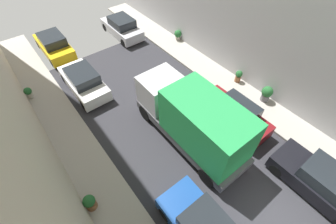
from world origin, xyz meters
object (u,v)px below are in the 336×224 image
object	(u,v)px
potted_plant_2	(178,34)
delivery_truck	(193,119)
parked_car_left_5	(54,45)
potted_plant_0	(28,92)
parked_car_left_4	(84,81)
potted_plant_1	(267,93)
parked_car_right_3	(122,28)
parked_car_right_2	(234,114)
potted_plant_3	(90,202)
parked_car_right_1	(321,182)
potted_plant_5	(239,76)

from	to	relation	value
potted_plant_2	delivery_truck	bearing A→B (deg)	-125.76
parked_car_left_5	potted_plant_0	xyz separation A→B (m)	(-3.07, -3.95, -0.14)
parked_car_left_4	parked_car_left_5	distance (m)	5.28
potted_plant_0	potted_plant_1	bearing A→B (deg)	-39.01
potted_plant_1	potted_plant_2	bearing A→B (deg)	88.41
parked_car_right_3	potted_plant_2	world-z (taller)	parked_car_right_3
parked_car_right_2	parked_car_right_3	world-z (taller)	same
potted_plant_3	delivery_truck	bearing A→B (deg)	0.03
delivery_truck	potted_plant_1	xyz separation A→B (m)	(5.56, -0.62, -1.06)
potted_plant_2	potted_plant_1	bearing A→B (deg)	-91.59
parked_car_right_1	potted_plant_1	xyz separation A→B (m)	(2.86, 4.92, 0.00)
potted_plant_5	potted_plant_1	bearing A→B (deg)	-91.44
potted_plant_1	potted_plant_0	bearing A→B (deg)	140.99
parked_car_left_4	parked_car_right_3	bearing A→B (deg)	39.20
parked_car_left_5	delivery_truck	bearing A→B (deg)	-77.82
parked_car_left_4	parked_car_right_2	xyz separation A→B (m)	(5.40, -7.74, 0.00)
parked_car_left_4	potted_plant_1	size ratio (longest dim) A/B	4.07
parked_car_right_1	parked_car_left_5	bearing A→B (deg)	106.65
parked_car_right_2	potted_plant_2	size ratio (longest dim) A/B	5.19
parked_car_left_4	parked_car_left_5	size ratio (longest dim) A/B	1.00
parked_car_right_2	potted_plant_0	bearing A→B (deg)	133.05
potted_plant_0	potted_plant_5	distance (m)	13.35
parked_car_left_5	parked_car_right_1	distance (m)	18.85
potted_plant_3	parked_car_left_5	bearing A→B (deg)	76.33
parked_car_right_3	potted_plant_0	distance (m)	9.01
parked_car_left_4	parked_car_right_3	xyz separation A→B (m)	(5.40, 4.40, 0.00)
potted_plant_2	potted_plant_5	xyz separation A→B (m)	(-0.19, -6.47, 0.00)
potted_plant_5	potted_plant_2	bearing A→B (deg)	88.36
parked_car_left_4	potted_plant_3	distance (m)	7.84
potted_plant_0	delivery_truck	bearing A→B (deg)	-56.00
potted_plant_0	potted_plant_2	bearing A→B (deg)	-2.49
parked_car_left_4	delivery_truck	bearing A→B (deg)	-69.51
delivery_truck	potted_plant_0	distance (m)	10.39
parked_car_right_3	delivery_truck	size ratio (longest dim) A/B	0.64
parked_car_right_2	potted_plant_3	world-z (taller)	parked_car_right_2
delivery_truck	potted_plant_0	xyz separation A→B (m)	(-5.77, 8.56, -1.21)
parked_car_right_1	potted_plant_3	distance (m)	10.10
parked_car_left_4	potted_plant_0	distance (m)	3.35
parked_car_right_3	potted_plant_2	xyz separation A→B (m)	(3.10, -3.58, -0.12)
delivery_truck	parked_car_left_5	bearing A→B (deg)	102.18
parked_car_right_3	potted_plant_3	world-z (taller)	parked_car_right_3
potted_plant_1	potted_plant_2	distance (m)	8.68
parked_car_left_5	potted_plant_1	world-z (taller)	parked_car_left_5
parked_car_right_2	potted_plant_1	size ratio (longest dim) A/B	4.07
parked_car_right_3	potted_plant_0	size ratio (longest dim) A/B	5.52
potted_plant_2	potted_plant_5	distance (m)	6.48
parked_car_right_1	parked_car_right_2	distance (m)	5.04
parked_car_left_5	parked_car_right_2	bearing A→B (deg)	-67.48
potted_plant_0	parked_car_right_3	bearing A→B (deg)	19.94
potted_plant_5	potted_plant_0	bearing A→B (deg)	148.50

